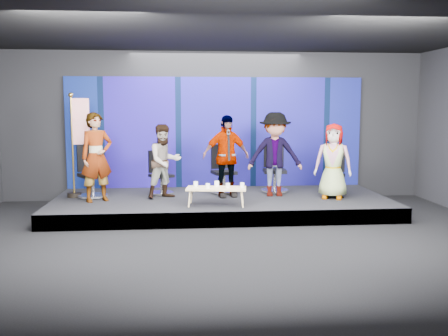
{
  "coord_description": "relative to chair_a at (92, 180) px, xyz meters",
  "views": [
    {
      "loc": [
        -0.86,
        -7.9,
        2.22
      ],
      "look_at": [
        0.05,
        2.4,
        0.94
      ],
      "focal_mm": 40.0,
      "sensor_mm": 36.0,
      "label": 1
    }
  ],
  "objects": [
    {
      "name": "panelist_d",
      "position": [
        3.89,
        -0.17,
        0.53
      ],
      "size": [
        1.21,
        0.76,
        1.79
      ],
      "primitive_type": "imported",
      "rotation": [
        0.0,
        0.0,
        -0.08
      ],
      "color": "black",
      "rests_on": "riser"
    },
    {
      "name": "chair_e",
      "position": [
        5.24,
        -0.1,
        -0.05
      ],
      "size": [
        0.71,
        0.71,
        0.97
      ],
      "rotation": [
        0.0,
        0.0,
        -0.39
      ],
      "color": "silver",
      "rests_on": "riser"
    },
    {
      "name": "mug_b",
      "position": [
        2.4,
        -1.19,
        0.04
      ],
      "size": [
        0.08,
        0.08,
        0.09
      ],
      "primitive_type": "cylinder",
      "color": "white",
      "rests_on": "coffee_table"
    },
    {
      "name": "mug_c",
      "position": [
        2.58,
        -0.99,
        0.04
      ],
      "size": [
        0.09,
        0.09,
        0.11
      ],
      "primitive_type": "cylinder",
      "color": "white",
      "rests_on": "coffee_table"
    },
    {
      "name": "chair_b",
      "position": [
        1.44,
        0.26,
        -0.05
      ],
      "size": [
        0.73,
        0.73,
        0.96
      ],
      "rotation": [
        0.0,
        0.0,
        0.51
      ],
      "color": "silver",
      "rests_on": "riser"
    },
    {
      "name": "backdrop",
      "position": [
        2.73,
        1.21,
        0.93
      ],
      "size": [
        7.0,
        0.08,
        2.6
      ],
      "primitive_type": "cube",
      "color": "#071D54",
      "rests_on": "riser"
    },
    {
      "name": "panelist_a",
      "position": [
        0.2,
        -0.47,
        0.53
      ],
      "size": [
        0.78,
        0.7,
        1.8
      ],
      "primitive_type": "imported",
      "rotation": [
        0.0,
        0.0,
        0.51
      ],
      "color": "black",
      "rests_on": "riser"
    },
    {
      "name": "chair_c",
      "position": [
        2.82,
        0.32,
        -0.01
      ],
      "size": [
        0.73,
        0.73,
        1.07
      ],
      "rotation": [
        0.0,
        0.0,
        0.23
      ],
      "color": "silver",
      "rests_on": "riser"
    },
    {
      "name": "mug_e",
      "position": [
        3.07,
        -1.17,
        0.04
      ],
      "size": [
        0.08,
        0.08,
        0.1
      ],
      "primitive_type": "cylinder",
      "color": "white",
      "rests_on": "coffee_table"
    },
    {
      "name": "riser",
      "position": [
        2.73,
        -0.24,
        -0.52
      ],
      "size": [
        7.0,
        3.0,
        0.3
      ],
      "primitive_type": "cube",
      "color": "black",
      "rests_on": "ground"
    },
    {
      "name": "mug_d",
      "position": [
        2.78,
        -1.2,
        0.04
      ],
      "size": [
        0.08,
        0.08,
        0.1
      ],
      "primitive_type": "cylinder",
      "color": "white",
      "rests_on": "coffee_table"
    },
    {
      "name": "ground",
      "position": [
        2.73,
        -2.74,
        -0.67
      ],
      "size": [
        10.0,
        10.0,
        0.0
      ],
      "primitive_type": "plane",
      "color": "black",
      "rests_on": "ground"
    },
    {
      "name": "mug_a",
      "position": [
        2.17,
        -0.99,
        0.04
      ],
      "size": [
        0.09,
        0.09,
        0.1
      ],
      "primitive_type": "cylinder",
      "color": "white",
      "rests_on": "coffee_table"
    },
    {
      "name": "chair_d",
      "position": [
        3.98,
        0.33,
        -0.0
      ],
      "size": [
        0.67,
        0.67,
        1.11
      ],
      "rotation": [
        0.0,
        0.0,
        -0.08
      ],
      "color": "silver",
      "rests_on": "riser"
    },
    {
      "name": "chair_a",
      "position": [
        0.0,
        0.0,
        0.0
      ],
      "size": [
        0.85,
        0.85,
        1.11
      ],
      "rotation": [
        0.0,
        0.0,
        0.51
      ],
      "color": "silver",
      "rests_on": "riser"
    },
    {
      "name": "room_walls",
      "position": [
        2.73,
        -2.74,
        1.76
      ],
      "size": [
        10.02,
        8.02,
        3.51
      ],
      "color": "black",
      "rests_on": "ground"
    },
    {
      "name": "panelist_e",
      "position": [
        5.05,
        -0.57,
        0.42
      ],
      "size": [
        0.9,
        0.75,
        1.57
      ],
      "primitive_type": "imported",
      "rotation": [
        0.0,
        0.0,
        -0.39
      ],
      "color": "black",
      "rests_on": "riser"
    },
    {
      "name": "flag_stand",
      "position": [
        -0.27,
        0.08,
        0.8
      ],
      "size": [
        0.5,
        0.29,
        2.2
      ],
      "rotation": [
        0.0,
        0.0,
        0.31
      ],
      "color": "black",
      "rests_on": "riser"
    },
    {
      "name": "coffee_table",
      "position": [
        2.56,
        -1.13,
        -0.04
      ],
      "size": [
        1.2,
        0.64,
        0.35
      ],
      "rotation": [
        0.0,
        0.0,
        -0.14
      ],
      "color": "tan",
      "rests_on": "riser"
    },
    {
      "name": "panelist_c",
      "position": [
        2.84,
        -0.18,
        0.5
      ],
      "size": [
        1.09,
        0.65,
        1.74
      ],
      "primitive_type": "imported",
      "rotation": [
        0.0,
        0.0,
        0.23
      ],
      "color": "black",
      "rests_on": "riser"
    },
    {
      "name": "panelist_b",
      "position": [
        1.55,
        -0.22,
        0.41
      ],
      "size": [
        0.94,
        0.88,
        1.55
      ],
      "primitive_type": "imported",
      "rotation": [
        0.0,
        0.0,
        0.51
      ],
      "color": "black",
      "rests_on": "riser"
    }
  ]
}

